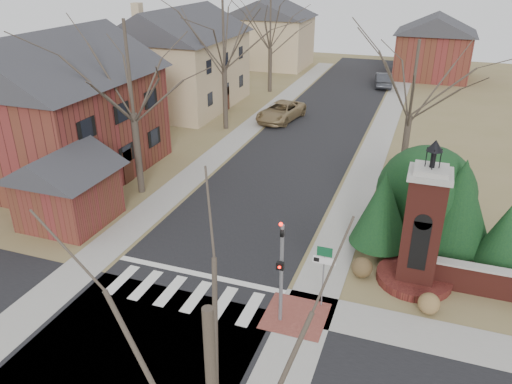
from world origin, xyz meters
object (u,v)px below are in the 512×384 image
at_px(distant_car, 383,80).
at_px(sign_post, 324,265).
at_px(brick_gate_monument, 420,238).
at_px(pickup_truck, 281,111).
at_px(traffic_signal_pole, 281,264).

bearing_deg(distant_car, sign_post, 83.77).
bearing_deg(brick_gate_monument, sign_post, -138.58).
bearing_deg(pickup_truck, sign_post, -59.70).
relative_size(pickup_truck, distant_car, 1.21).
xyz_separation_m(sign_post, brick_gate_monument, (3.41, 3.01, 0.22)).
xyz_separation_m(pickup_truck, distant_car, (6.80, 15.50, -0.01)).
bearing_deg(brick_gate_monument, distant_car, 98.81).
xyz_separation_m(traffic_signal_pole, distant_car, (-0.90, 40.57, -1.82)).
bearing_deg(sign_post, brick_gate_monument, 41.42).
bearing_deg(distant_car, pickup_truck, 56.88).
bearing_deg(pickup_truck, brick_gate_monument, -49.53).
relative_size(traffic_signal_pole, sign_post, 1.64).
distance_m(brick_gate_monument, pickup_truck, 24.12).
distance_m(traffic_signal_pole, brick_gate_monument, 6.47).
height_order(traffic_signal_pole, pickup_truck, traffic_signal_pole).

